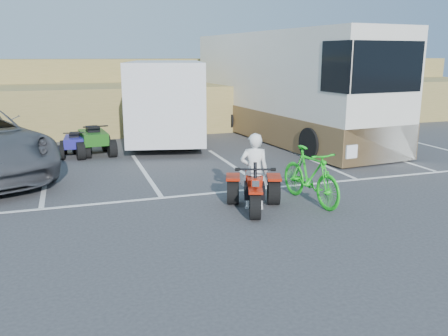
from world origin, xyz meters
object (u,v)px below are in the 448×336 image
object	(u,v)px
red_trike_atv	(254,210)
quad_atv_green	(94,155)
green_dirt_bike	(310,176)
rv_motorhome	(285,93)
quad_atv_blue	(76,156)
rider	(254,171)
cargo_trailer	(166,99)

from	to	relation	value
red_trike_atv	quad_atv_green	size ratio (longest dim) A/B	0.97
green_dirt_bike	rv_motorhome	size ratio (longest dim) A/B	0.18
quad_atv_blue	quad_atv_green	bearing A→B (deg)	0.07
green_dirt_bike	rider	bearing A→B (deg)	172.14
rv_motorhome	quad_atv_green	xyz separation A→B (m)	(-7.67, -1.33, -1.79)
rider	green_dirt_bike	bearing A→B (deg)	-160.91
cargo_trailer	red_trike_atv	bearing A→B (deg)	-77.13
rv_motorhome	red_trike_atv	bearing A→B (deg)	-124.97
red_trike_atv	cargo_trailer	xyz separation A→B (m)	(-0.09, 8.90, 1.66)
rv_motorhome	rider	bearing A→B (deg)	-125.11
red_trike_atv	green_dirt_bike	distance (m)	1.57
rv_motorhome	quad_atv_blue	bearing A→B (deg)	-177.05
quad_atv_blue	quad_atv_green	distance (m)	0.60
red_trike_atv	rider	distance (m)	0.86
green_dirt_bike	cargo_trailer	world-z (taller)	cargo_trailer
cargo_trailer	quad_atv_green	bearing A→B (deg)	-136.03
red_trike_atv	green_dirt_bike	xyz separation A→B (m)	(1.43, 0.13, 0.64)
red_trike_atv	quad_atv_blue	size ratio (longest dim) A/B	1.19
green_dirt_bike	quad_atv_green	bearing A→B (deg)	114.78
cargo_trailer	rv_motorhome	world-z (taller)	rv_motorhome
red_trike_atv	cargo_trailer	bearing A→B (deg)	110.14
quad_atv_blue	rider	bearing A→B (deg)	-58.82
rider	quad_atv_green	world-z (taller)	rider
red_trike_atv	rv_motorhome	distance (m)	9.83
quad_atv_green	red_trike_atv	bearing A→B (deg)	-73.10
cargo_trailer	quad_atv_blue	xyz separation A→B (m)	(-3.48, -1.74, -1.66)
green_dirt_bike	cargo_trailer	bearing A→B (deg)	92.41
rv_motorhome	quad_atv_blue	size ratio (longest dim) A/B	8.52
rider	green_dirt_bike	size ratio (longest dim) A/B	0.79
green_dirt_bike	cargo_trailer	xyz separation A→B (m)	(-1.51, 8.77, 1.02)
rv_motorhome	green_dirt_bike	bearing A→B (deg)	-117.36
red_trike_atv	rider	size ratio (longest dim) A/B	0.97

